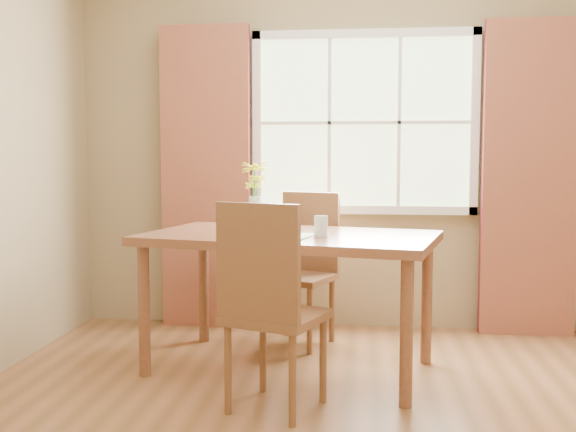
# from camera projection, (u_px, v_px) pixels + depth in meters

# --- Properties ---
(room) EXTENTS (4.24, 3.84, 2.74)m
(room) POSITION_uv_depth(u_px,v_px,m) (366.00, 136.00, 3.02)
(room) COLOR brown
(room) RESTS_ON ground
(window) EXTENTS (1.62, 0.06, 1.32)m
(window) POSITION_uv_depth(u_px,v_px,m) (364.00, 123.00, 4.86)
(window) COLOR beige
(window) RESTS_ON room
(curtain_left) EXTENTS (0.65, 0.08, 2.20)m
(curtain_left) POSITION_uv_depth(u_px,v_px,m) (206.00, 178.00, 4.93)
(curtain_left) COLOR maroon
(curtain_left) RESTS_ON room
(curtain_right) EXTENTS (0.65, 0.08, 2.20)m
(curtain_right) POSITION_uv_depth(u_px,v_px,m) (530.00, 179.00, 4.68)
(curtain_right) COLOR maroon
(curtain_right) RESTS_ON room
(dining_table) EXTENTS (1.83, 1.28, 0.81)m
(dining_table) POSITION_uv_depth(u_px,v_px,m) (290.00, 248.00, 3.93)
(dining_table) COLOR brown
(dining_table) RESTS_ON room
(chair_near) EXTENTS (0.56, 0.56, 1.04)m
(chair_near) POSITION_uv_depth(u_px,v_px,m) (268.00, 299.00, 3.25)
(chair_near) COLOR brown
(chair_near) RESTS_ON room
(chair_far) EXTENTS (0.55, 0.55, 1.02)m
(chair_far) POSITION_uv_depth(u_px,v_px,m) (304.00, 260.00, 4.55)
(chair_far) COLOR brown
(chair_far) RESTS_ON room
(placemat) EXTENTS (0.51, 0.41, 0.01)m
(placemat) POSITION_uv_depth(u_px,v_px,m) (270.00, 236.00, 3.79)
(placemat) COLOR beige
(placemat) RESTS_ON dining_table
(plate) EXTENTS (0.36, 0.36, 0.01)m
(plate) POSITION_uv_depth(u_px,v_px,m) (268.00, 232.00, 3.87)
(plate) COLOR #73D936
(plate) RESTS_ON placemat
(croissant_sandwich) EXTENTS (0.17, 0.14, 0.11)m
(croissant_sandwich) POSITION_uv_depth(u_px,v_px,m) (264.00, 222.00, 3.83)
(croissant_sandwich) COLOR #DB984A
(croissant_sandwich) RESTS_ON plate
(water_glass) EXTENTS (0.08, 0.08, 0.12)m
(water_glass) POSITION_uv_depth(u_px,v_px,m) (321.00, 227.00, 3.77)
(water_glass) COLOR silver
(water_glass) RESTS_ON dining_table
(flower_vase) EXTENTS (0.17, 0.17, 0.42)m
(flower_vase) POSITION_uv_depth(u_px,v_px,m) (255.00, 189.00, 4.15)
(flower_vase) COLOR silver
(flower_vase) RESTS_ON dining_table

